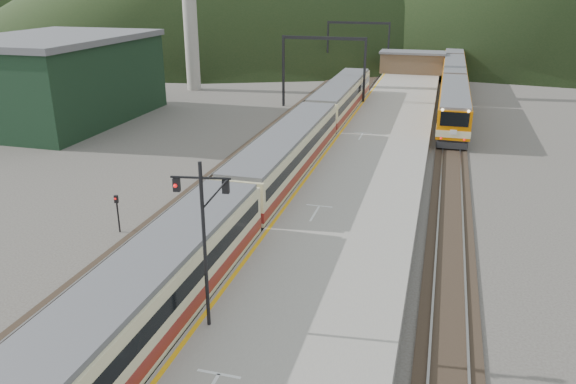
% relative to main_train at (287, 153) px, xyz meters
% --- Properties ---
extents(track_main, '(2.60, 200.00, 0.23)m').
position_rel_main_train_xyz_m(track_main, '(0.00, 10.30, -2.05)').
color(track_main, black).
rests_on(track_main, ground).
extents(track_far, '(2.60, 200.00, 0.23)m').
position_rel_main_train_xyz_m(track_far, '(-5.00, 10.30, -2.05)').
color(track_far, black).
rests_on(track_far, ground).
extents(track_second, '(2.60, 200.00, 0.23)m').
position_rel_main_train_xyz_m(track_second, '(11.50, 10.30, -2.05)').
color(track_second, black).
rests_on(track_second, ground).
extents(platform, '(8.00, 100.00, 1.00)m').
position_rel_main_train_xyz_m(platform, '(5.60, 8.30, -1.62)').
color(platform, gray).
rests_on(platform, ground).
extents(gantry_near, '(9.55, 0.25, 8.00)m').
position_rel_main_train_xyz_m(gantry_near, '(-2.85, 25.30, 3.47)').
color(gantry_near, black).
rests_on(gantry_near, ground).
extents(gantry_far, '(9.55, 0.25, 8.00)m').
position_rel_main_train_xyz_m(gantry_far, '(-2.85, 50.30, 3.47)').
color(gantry_far, black).
rests_on(gantry_far, ground).
extents(warehouse, '(14.50, 20.50, 8.60)m').
position_rel_main_train_xyz_m(warehouse, '(-28.00, 12.30, 2.20)').
color(warehouse, black).
rests_on(warehouse, ground).
extents(station_shed, '(9.40, 4.40, 3.10)m').
position_rel_main_train_xyz_m(station_shed, '(5.60, 48.30, 0.45)').
color(station_shed, brown).
rests_on(station_shed, platform).
extents(main_train, '(3.10, 63.46, 3.78)m').
position_rel_main_train_xyz_m(main_train, '(0.00, 0.00, 0.00)').
color(main_train, beige).
rests_on(main_train, track_main).
extents(second_train, '(2.85, 58.54, 3.48)m').
position_rel_main_train_xyz_m(second_train, '(11.50, 40.26, -0.15)').
color(second_train, '#D86F01').
rests_on(second_train, track_second).
extents(signal_mast, '(2.18, 0.51, 6.72)m').
position_rel_main_train_xyz_m(signal_mast, '(2.30, -19.81, 2.99)').
color(signal_mast, black).
rests_on(signal_mast, platform).
extents(short_signal_a, '(0.26, 0.23, 2.27)m').
position_rel_main_train_xyz_m(short_signal_a, '(-2.92, -20.69, -0.66)').
color(short_signal_a, black).
rests_on(short_signal_a, ground).
extents(short_signal_b, '(0.26, 0.23, 2.27)m').
position_rel_main_train_xyz_m(short_signal_b, '(-2.76, 4.16, -0.66)').
color(short_signal_b, black).
rests_on(short_signal_b, ground).
extents(short_signal_c, '(0.26, 0.21, 2.27)m').
position_rel_main_train_xyz_m(short_signal_c, '(-7.04, -11.11, -0.66)').
color(short_signal_c, black).
rests_on(short_signal_c, ground).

